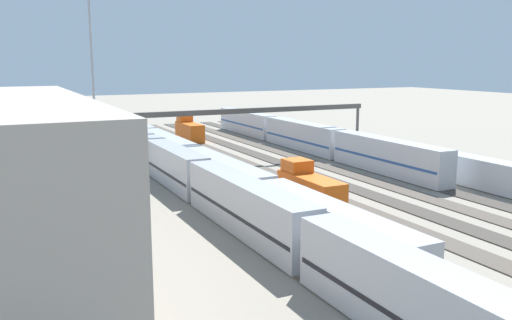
{
  "coord_description": "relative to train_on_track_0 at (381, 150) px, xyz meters",
  "views": [
    {
      "loc": [
        -65.33,
        38.3,
        16.18
      ],
      "look_at": [
        1.68,
        5.65,
        2.5
      ],
      "focal_mm": 37.94,
      "sensor_mm": 36.0,
      "label": 1
    }
  ],
  "objects": [
    {
      "name": "track_bed_7",
      "position": [
        -3.18,
        35.0,
        -2.02
      ],
      "size": [
        140.0,
        2.8,
        0.12
      ],
      "primitive_type": "cube",
      "color": "#4C443D",
      "rests_on": "ground_plane"
    },
    {
      "name": "track_bed_3",
      "position": [
        -3.18,
        15.0,
        -2.02
      ],
      "size": [
        140.0,
        2.8,
        0.12
      ],
      "primitive_type": "cube",
      "color": "#3D3833",
      "rests_on": "ground_plane"
    },
    {
      "name": "train_on_track_1",
      "position": [
        16.35,
        5.0,
        0.52
      ],
      "size": [
        71.4,
        3.06,
        5.0
      ],
      "color": "silver",
      "rests_on": "ground_plane"
    },
    {
      "name": "track_bed_6",
      "position": [
        -3.18,
        30.0,
        -2.02
      ],
      "size": [
        140.0,
        2.8,
        0.12
      ],
      "primitive_type": "cube",
      "color": "#3D3833",
      "rests_on": "ground_plane"
    },
    {
      "name": "track_bed_5",
      "position": [
        -3.18,
        25.0,
        -2.02
      ],
      "size": [
        140.0,
        2.8,
        0.12
      ],
      "primitive_type": "cube",
      "color": "#3D3833",
      "rests_on": "ground_plane"
    },
    {
      "name": "train_on_track_0",
      "position": [
        0.0,
        0.0,
        0.0
      ],
      "size": [
        114.8,
        3.0,
        4.4
      ],
      "color": "maroon",
      "rests_on": "ground_plane"
    },
    {
      "name": "light_mast_1",
      "position": [
        36.93,
        38.48,
        18.44
      ],
      "size": [
        2.8,
        0.7,
        33.1
      ],
      "color": "#9EA0A5",
      "rests_on": "ground_plane"
    },
    {
      "name": "track_bed_1",
      "position": [
        -3.18,
        5.0,
        -2.02
      ],
      "size": [
        140.0,
        2.8,
        0.12
      ],
      "primitive_type": "cube",
      "color": "#3D3833",
      "rests_on": "ground_plane"
    },
    {
      "name": "track_bed_0",
      "position": [
        -3.18,
        0.0,
        -2.02
      ],
      "size": [
        140.0,
        2.8,
        0.12
      ],
      "primitive_type": "cube",
      "color": "#3D3833",
      "rests_on": "ground_plane"
    },
    {
      "name": "train_on_track_4",
      "position": [
        36.24,
        20.0,
        0.08
      ],
      "size": [
        10.0,
        3.0,
        5.0
      ],
      "color": "#D85914",
      "rests_on": "ground_plane"
    },
    {
      "name": "train_on_track_6",
      "position": [
        5.57,
        30.0,
        -0.06
      ],
      "size": [
        95.6,
        3.06,
        3.8
      ],
      "color": "#B7BABF",
      "rests_on": "ground_plane"
    },
    {
      "name": "train_on_track_7",
      "position": [
        0.63,
        35.0,
        0.51
      ],
      "size": [
        119.8,
        3.06,
        5.0
      ],
      "color": "#A8AAB2",
      "rests_on": "ground_plane"
    },
    {
      "name": "train_on_track_5",
      "position": [
        -18.77,
        25.0,
        0.08
      ],
      "size": [
        10.0,
        3.0,
        5.0
      ],
      "color": "#D85914",
      "rests_on": "ground_plane"
    },
    {
      "name": "track_bed_4",
      "position": [
        -3.18,
        20.0,
        -2.02
      ],
      "size": [
        140.0,
        2.8,
        0.12
      ],
      "primitive_type": "cube",
      "color": "#4C443D",
      "rests_on": "ground_plane"
    },
    {
      "name": "track_bed_2",
      "position": [
        -3.18,
        10.0,
        -2.02
      ],
      "size": [
        140.0,
        2.8,
        0.12
      ],
      "primitive_type": "cube",
      "color": "#4C443D",
      "rests_on": "ground_plane"
    },
    {
      "name": "ground_plane",
      "position": [
        -3.18,
        17.5,
        -2.08
      ],
      "size": [
        400.0,
        400.0,
        0.0
      ],
      "primitive_type": "plane",
      "color": "gray"
    },
    {
      "name": "signal_gantry",
      "position": [
        9.27,
        17.5,
        5.66
      ],
      "size": [
        0.7,
        40.0,
        8.8
      ],
      "color": "#4C4742",
      "rests_on": "ground_plane"
    }
  ]
}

